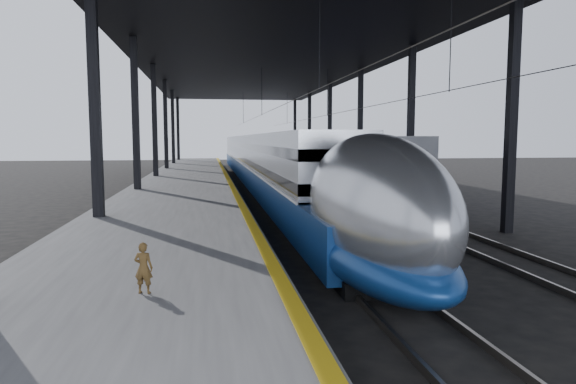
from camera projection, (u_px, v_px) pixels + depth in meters
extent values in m
plane|color=black|center=(286.00, 275.00, 13.89)|extent=(160.00, 160.00, 0.00)
cube|color=#4C4C4F|center=(185.00, 189.00, 32.95)|extent=(6.00, 80.00, 1.00)
cube|color=gold|center=(229.00, 180.00, 33.33)|extent=(0.30, 80.00, 0.01)
cube|color=slate|center=(259.00, 194.00, 33.73)|extent=(0.08, 80.00, 0.16)
cube|color=slate|center=(281.00, 194.00, 33.95)|extent=(0.08, 80.00, 0.16)
cube|color=slate|center=(333.00, 193.00, 34.50)|extent=(0.08, 80.00, 0.16)
cube|color=slate|center=(354.00, 192.00, 34.72)|extent=(0.08, 80.00, 0.16)
cube|color=black|center=(95.00, 115.00, 17.45)|extent=(0.35, 0.35, 9.00)
cube|color=black|center=(511.00, 118.00, 19.81)|extent=(0.35, 0.35, 9.00)
cube|color=black|center=(136.00, 124.00, 27.27)|extent=(0.35, 0.35, 9.00)
cube|color=black|center=(411.00, 125.00, 29.64)|extent=(0.35, 0.35, 9.00)
cube|color=black|center=(155.00, 128.00, 37.10)|extent=(0.35, 0.35, 9.00)
cube|color=black|center=(360.00, 128.00, 39.47)|extent=(0.35, 0.35, 9.00)
cube|color=black|center=(166.00, 130.00, 46.93)|extent=(0.35, 0.35, 9.00)
cube|color=black|center=(330.00, 130.00, 49.30)|extent=(0.35, 0.35, 9.00)
cube|color=black|center=(173.00, 132.00, 56.76)|extent=(0.35, 0.35, 9.00)
cube|color=black|center=(309.00, 132.00, 59.12)|extent=(0.35, 0.35, 9.00)
cube|color=black|center=(178.00, 133.00, 66.59)|extent=(0.35, 0.35, 9.00)
cube|color=black|center=(295.00, 133.00, 68.95)|extent=(0.35, 0.35, 9.00)
cube|color=black|center=(268.00, 52.00, 32.88)|extent=(18.00, 75.00, 0.45)
cylinder|color=slate|center=(270.00, 111.00, 33.28)|extent=(0.03, 74.00, 0.03)
cylinder|color=slate|center=(345.00, 111.00, 34.05)|extent=(0.03, 74.00, 0.03)
cube|color=#ACAEB3|center=(256.00, 157.00, 43.77)|extent=(2.67, 57.00, 3.68)
cube|color=navy|center=(257.00, 172.00, 42.41)|extent=(2.74, 62.00, 1.43)
cube|color=silver|center=(256.00, 162.00, 43.81)|extent=(2.76, 57.00, 0.09)
cube|color=black|center=(256.00, 145.00, 43.66)|extent=(2.71, 57.00, 0.39)
cube|color=black|center=(256.00, 157.00, 43.77)|extent=(2.71, 57.00, 0.39)
ellipsoid|color=#ACAEB3|center=(372.00, 207.00, 12.82)|extent=(2.67, 8.40, 3.68)
ellipsoid|color=navy|center=(371.00, 249.00, 12.93)|extent=(2.74, 8.40, 1.57)
ellipsoid|color=black|center=(413.00, 187.00, 10.19)|extent=(1.38, 2.20, 0.83)
cube|color=black|center=(370.00, 277.00, 13.01)|extent=(2.03, 2.60, 0.40)
cube|color=black|center=(269.00, 191.00, 34.63)|extent=(2.03, 2.60, 0.40)
cube|color=navy|center=(354.00, 167.00, 32.14)|extent=(2.72, 18.00, 3.69)
cube|color=#989AA0|center=(404.00, 176.00, 23.89)|extent=(2.77, 1.20, 3.74)
cube|color=black|center=(410.00, 159.00, 23.19)|extent=(1.65, 0.06, 0.83)
cube|color=#9F230C|center=(409.00, 187.00, 23.32)|extent=(1.16, 0.06, 0.53)
cube|color=#989AA0|center=(300.00, 157.00, 50.81)|extent=(2.72, 18.00, 3.69)
cube|color=#989AA0|center=(275.00, 152.00, 69.49)|extent=(2.72, 18.00, 3.69)
cube|color=black|center=(386.00, 207.00, 26.43)|extent=(2.14, 2.40, 0.36)
cube|color=black|center=(306.00, 177.00, 48.05)|extent=(2.14, 2.40, 0.36)
imported|color=#4D3719|center=(144.00, 268.00, 8.88)|extent=(0.38, 0.30, 0.90)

